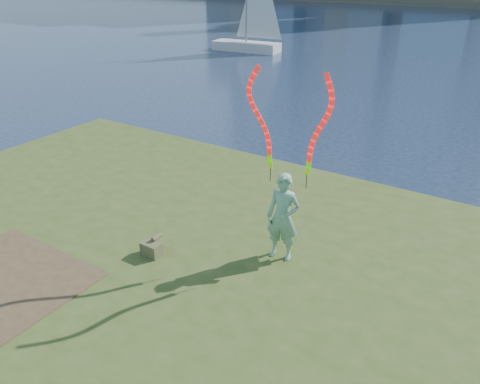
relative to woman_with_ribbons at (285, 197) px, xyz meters
The scene contains 5 objects.
ground 3.06m from the woman_with_ribbons, 159.58° to the right, with size 320.00×320.00×0.00m, color #18243D.
grassy_knoll 4.09m from the woman_with_ribbons, 123.38° to the right, with size 20.00×18.00×0.80m.
woman_with_ribbons is the anchor object (origin of this frame).
canvas_bag 3.03m from the woman_with_ribbons, 147.99° to the right, with size 0.42×0.48×0.40m.
sailboat 29.94m from the woman_with_ribbons, 123.02° to the left, with size 5.76×2.24×8.65m.
Camera 1 is at (5.76, -6.74, 6.43)m, focal length 35.00 mm.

